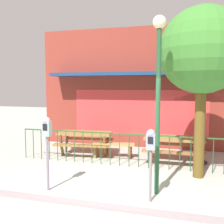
{
  "coord_description": "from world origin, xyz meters",
  "views": [
    {
      "loc": [
        1.6,
        -5.25,
        2.34
      ],
      "look_at": [
        -0.48,
        2.34,
        1.54
      ],
      "focal_mm": 41.24,
      "sensor_mm": 36.0,
      "label": 1
    }
  ],
  "objects_px": {
    "picnic_table_right": "(174,142)",
    "street_tree": "(202,52)",
    "patio_umbrella": "(204,95)",
    "parking_meter_near": "(47,134)",
    "parking_meter_far": "(151,146)",
    "street_lamp": "(158,79)",
    "patio_bench": "(113,147)",
    "picnic_table_left": "(85,137)"
  },
  "relations": [
    {
      "from": "picnic_table_right",
      "to": "patio_umbrella",
      "type": "height_order",
      "value": "patio_umbrella"
    },
    {
      "from": "patio_umbrella",
      "to": "patio_bench",
      "type": "xyz_separation_m",
      "value": [
        -2.76,
        -0.15,
        -1.71
      ]
    },
    {
      "from": "parking_meter_far",
      "to": "street_lamp",
      "type": "bearing_deg",
      "value": 78.69
    },
    {
      "from": "picnic_table_left",
      "to": "parking_meter_far",
      "type": "distance_m",
      "value": 4.03
    },
    {
      "from": "patio_umbrella",
      "to": "parking_meter_near",
      "type": "height_order",
      "value": "patio_umbrella"
    },
    {
      "from": "street_lamp",
      "to": "parking_meter_far",
      "type": "bearing_deg",
      "value": -101.31
    },
    {
      "from": "picnic_table_right",
      "to": "patio_umbrella",
      "type": "bearing_deg",
      "value": 6.51
    },
    {
      "from": "picnic_table_left",
      "to": "street_lamp",
      "type": "distance_m",
      "value": 4.18
    },
    {
      "from": "parking_meter_near",
      "to": "street_tree",
      "type": "distance_m",
      "value": 4.21
    },
    {
      "from": "picnic_table_right",
      "to": "patio_bench",
      "type": "xyz_separation_m",
      "value": [
        -1.94,
        -0.05,
        -0.26
      ]
    },
    {
      "from": "patio_bench",
      "to": "street_tree",
      "type": "height_order",
      "value": "street_tree"
    },
    {
      "from": "patio_bench",
      "to": "street_lamp",
      "type": "height_order",
      "value": "street_lamp"
    },
    {
      "from": "street_tree",
      "to": "street_lamp",
      "type": "distance_m",
      "value": 1.76
    },
    {
      "from": "parking_meter_near",
      "to": "parking_meter_far",
      "type": "bearing_deg",
      "value": 0.65
    },
    {
      "from": "patio_bench",
      "to": "picnic_table_left",
      "type": "bearing_deg",
      "value": 172.1
    },
    {
      "from": "street_lamp",
      "to": "patio_bench",
      "type": "bearing_deg",
      "value": 123.87
    },
    {
      "from": "picnic_table_right",
      "to": "street_tree",
      "type": "height_order",
      "value": "street_tree"
    },
    {
      "from": "patio_bench",
      "to": "picnic_table_right",
      "type": "bearing_deg",
      "value": 1.53
    },
    {
      "from": "street_tree",
      "to": "parking_meter_near",
      "type": "bearing_deg",
      "value": -151.73
    },
    {
      "from": "street_tree",
      "to": "street_lamp",
      "type": "xyz_separation_m",
      "value": [
        -0.94,
        -1.32,
        -0.69
      ]
    },
    {
      "from": "picnic_table_right",
      "to": "street_tree",
      "type": "xyz_separation_m",
      "value": [
        0.65,
        -1.19,
        2.57
      ]
    },
    {
      "from": "patio_umbrella",
      "to": "street_tree",
      "type": "distance_m",
      "value": 1.71
    },
    {
      "from": "parking_meter_far",
      "to": "street_tree",
      "type": "xyz_separation_m",
      "value": [
        1.03,
        1.76,
        2.03
      ]
    },
    {
      "from": "picnic_table_left",
      "to": "patio_umbrella",
      "type": "bearing_deg",
      "value": 0.04
    },
    {
      "from": "patio_bench",
      "to": "parking_meter_far",
      "type": "xyz_separation_m",
      "value": [
        1.56,
        -2.9,
        0.8
      ]
    },
    {
      "from": "parking_meter_far",
      "to": "parking_meter_near",
      "type": "bearing_deg",
      "value": -179.35
    },
    {
      "from": "patio_bench",
      "to": "street_tree",
      "type": "xyz_separation_m",
      "value": [
        2.59,
        -1.14,
        2.83
      ]
    },
    {
      "from": "parking_meter_near",
      "to": "street_tree",
      "type": "height_order",
      "value": "street_tree"
    },
    {
      "from": "street_tree",
      "to": "patio_bench",
      "type": "bearing_deg",
      "value": 156.25
    },
    {
      "from": "picnic_table_right",
      "to": "patio_umbrella",
      "type": "distance_m",
      "value": 1.67
    },
    {
      "from": "patio_bench",
      "to": "parking_meter_near",
      "type": "relative_size",
      "value": 0.86
    },
    {
      "from": "patio_bench",
      "to": "parking_meter_near",
      "type": "height_order",
      "value": "parking_meter_near"
    },
    {
      "from": "picnic_table_left",
      "to": "patio_umbrella",
      "type": "relative_size",
      "value": 0.87
    },
    {
      "from": "picnic_table_right",
      "to": "parking_meter_far",
      "type": "xyz_separation_m",
      "value": [
        -0.37,
        -2.95,
        0.54
      ]
    },
    {
      "from": "parking_meter_far",
      "to": "street_lamp",
      "type": "xyz_separation_m",
      "value": [
        0.09,
        0.44,
        1.34
      ]
    },
    {
      "from": "picnic_table_right",
      "to": "street_lamp",
      "type": "xyz_separation_m",
      "value": [
        -0.29,
        -2.51,
        1.87
      ]
    },
    {
      "from": "patio_umbrella",
      "to": "street_tree",
      "type": "xyz_separation_m",
      "value": [
        -0.17,
        -1.29,
        1.11
      ]
    },
    {
      "from": "patio_umbrella",
      "to": "patio_bench",
      "type": "bearing_deg",
      "value": -176.98
    },
    {
      "from": "picnic_table_right",
      "to": "street_lamp",
      "type": "relative_size",
      "value": 0.48
    },
    {
      "from": "patio_umbrella",
      "to": "street_tree",
      "type": "height_order",
      "value": "street_tree"
    },
    {
      "from": "picnic_table_left",
      "to": "patio_umbrella",
      "type": "distance_m",
      "value": 4.06
    },
    {
      "from": "picnic_table_left",
      "to": "parking_meter_far",
      "type": "xyz_separation_m",
      "value": [
        2.6,
        -3.04,
        0.54
      ]
    }
  ]
}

